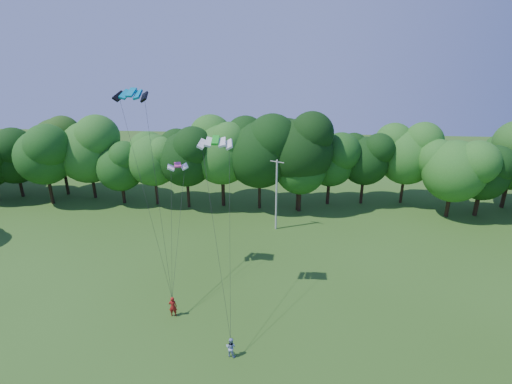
{
  "coord_description": "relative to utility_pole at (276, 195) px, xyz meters",
  "views": [
    {
      "loc": [
        1.1,
        -15.76,
        22.22
      ],
      "look_at": [
        -0.94,
        13.0,
        10.88
      ],
      "focal_mm": 28.0,
      "sensor_mm": 36.0,
      "label": 1
    }
  ],
  "objects": [
    {
      "name": "utility_pole",
      "position": [
        0.0,
        0.0,
        0.0
      ],
      "size": [
        1.64,
        0.81,
        8.83
      ],
      "rotation": [
        0.0,
        0.0,
        -0.43
      ],
      "color": "#AFAFA6",
      "rests_on": "ground"
    },
    {
      "name": "tree_back_center",
      "position": [
        2.81,
        5.96,
        4.05
      ],
      "size": [
        9.44,
        9.44,
        13.73
      ],
      "color": "#342014",
      "rests_on": "ground"
    },
    {
      "name": "kite_flyer_left",
      "position": [
        -8.26,
        -17.02,
        -3.59
      ],
      "size": [
        0.72,
        0.51,
        1.87
      ],
      "primitive_type": "imported",
      "rotation": [
        0.0,
        0.0,
        3.23
      ],
      "color": "maroon",
      "rests_on": "ground"
    },
    {
      "name": "kite_flyer_right",
      "position": [
        -2.8,
        -21.2,
        -3.72
      ],
      "size": [
        0.93,
        0.82,
        1.6
      ],
      "primitive_type": "imported",
      "rotation": [
        0.0,
        0.0,
        2.83
      ],
      "color": "#96A9D0",
      "rests_on": "ground"
    },
    {
      "name": "kite_green",
      "position": [
        -4.71,
        -13.57,
        9.95
      ],
      "size": [
        2.75,
        1.28,
        0.54
      ],
      "rotation": [
        0.0,
        0.0,
        0.02
      ],
      "color": "green",
      "rests_on": "ground"
    },
    {
      "name": "kite_pink",
      "position": [
        -8.94,
        -9.89,
        6.65
      ],
      "size": [
        2.05,
        1.44,
        0.29
      ],
      "rotation": [
        0.0,
        0.0,
        0.32
      ],
      "color": "#C9377D",
      "rests_on": "ground"
    },
    {
      "name": "tree_back_west",
      "position": [
        -31.37,
        9.34,
        3.53
      ],
      "size": [
        8.87,
        8.87,
        12.89
      ],
      "color": "#332314",
      "rests_on": "ground"
    },
    {
      "name": "kite_teal",
      "position": [
        -12.1,
        -11.02,
        13.26
      ],
      "size": [
        2.9,
        1.48,
        0.68
      ],
      "rotation": [
        0.0,
        0.0,
        -0.09
      ],
      "color": "#057CA3",
      "rests_on": "ground"
    }
  ]
}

